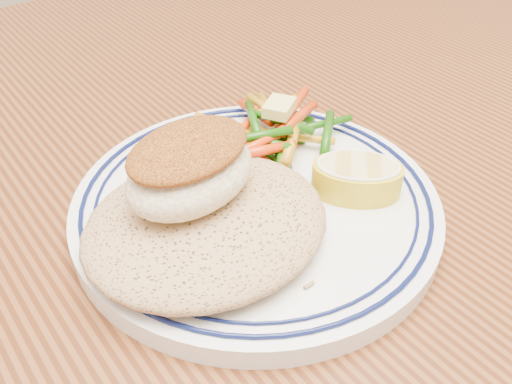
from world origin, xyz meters
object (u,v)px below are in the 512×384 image
(plate, at_px, (256,204))
(rice_pilaf, at_px, (206,219))
(dining_table, at_px, (220,277))
(vegetable_pile, at_px, (272,131))
(lemon_wedge, at_px, (357,177))
(fish_fillet, at_px, (190,168))

(plate, bearing_deg, rice_pilaf, -164.98)
(dining_table, height_order, vegetable_pile, vegetable_pile)
(rice_pilaf, bearing_deg, dining_table, 52.87)
(dining_table, bearing_deg, lemon_wedge, -52.13)
(dining_table, height_order, rice_pilaf, rice_pilaf)
(rice_pilaf, bearing_deg, fish_fillet, 89.28)
(plate, xyz_separation_m, lemon_wedge, (0.06, -0.04, 0.02))
(dining_table, bearing_deg, vegetable_pile, -1.77)
(fish_fillet, xyz_separation_m, vegetable_pile, (0.09, 0.04, -0.03))
(dining_table, distance_m, fish_fillet, 0.17)
(dining_table, distance_m, rice_pilaf, 0.14)
(plate, height_order, vegetable_pile, vegetable_pile)
(dining_table, xyz_separation_m, fish_fillet, (-0.04, -0.04, 0.16))
(fish_fillet, height_order, vegetable_pile, fish_fillet)
(rice_pilaf, bearing_deg, vegetable_pile, 30.35)
(dining_table, height_order, fish_fillet, fish_fillet)
(fish_fillet, xyz_separation_m, lemon_wedge, (0.10, -0.04, -0.03))
(fish_fillet, distance_m, lemon_wedge, 0.11)
(fish_fillet, relative_size, lemon_wedge, 1.24)
(dining_table, bearing_deg, fish_fillet, -135.40)
(fish_fillet, bearing_deg, plate, -2.29)
(dining_table, distance_m, vegetable_pile, 0.14)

